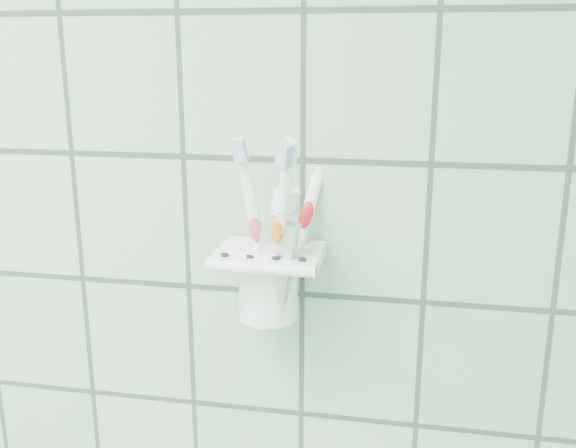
{
  "coord_description": "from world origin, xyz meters",
  "views": [
    {
      "loc": [
        0.81,
        0.51,
        1.53
      ],
      "look_at": [
        0.7,
        1.1,
        1.36
      ],
      "focal_mm": 40.0,
      "sensor_mm": 36.0,
      "label": 1
    }
  ],
  "objects_px": {
    "toothbrush_blue": "(281,217)",
    "toothbrush_orange": "(270,214)",
    "cup": "(268,278)",
    "toothbrush_pink": "(273,227)",
    "toothpaste_tube": "(266,241)",
    "holder_bracket": "(270,256)"
  },
  "relations": [
    {
      "from": "cup",
      "to": "toothbrush_blue",
      "type": "height_order",
      "value": "toothbrush_blue"
    },
    {
      "from": "toothbrush_blue",
      "to": "cup",
      "type": "bearing_deg",
      "value": -177.42
    },
    {
      "from": "cup",
      "to": "toothbrush_pink",
      "type": "distance_m",
      "value": 0.06
    },
    {
      "from": "cup",
      "to": "toothbrush_orange",
      "type": "height_order",
      "value": "toothbrush_orange"
    },
    {
      "from": "holder_bracket",
      "to": "cup",
      "type": "bearing_deg",
      "value": 127.22
    },
    {
      "from": "toothbrush_blue",
      "to": "toothbrush_pink",
      "type": "bearing_deg",
      "value": -107.94
    },
    {
      "from": "holder_bracket",
      "to": "toothbrush_pink",
      "type": "height_order",
      "value": "toothbrush_pink"
    },
    {
      "from": "cup",
      "to": "toothpaste_tube",
      "type": "relative_size",
      "value": 0.54
    },
    {
      "from": "cup",
      "to": "toothbrush_pink",
      "type": "height_order",
      "value": "toothbrush_pink"
    },
    {
      "from": "holder_bracket",
      "to": "toothbrush_orange",
      "type": "relative_size",
      "value": 0.53
    },
    {
      "from": "toothbrush_blue",
      "to": "toothpaste_tube",
      "type": "distance_m",
      "value": 0.03
    },
    {
      "from": "holder_bracket",
      "to": "toothpaste_tube",
      "type": "height_order",
      "value": "toothpaste_tube"
    },
    {
      "from": "toothbrush_pink",
      "to": "holder_bracket",
      "type": "bearing_deg",
      "value": 117.88
    },
    {
      "from": "holder_bracket",
      "to": "toothpaste_tube",
      "type": "xyz_separation_m",
      "value": [
        -0.0,
        -0.01,
        0.02
      ]
    },
    {
      "from": "toothpaste_tube",
      "to": "cup",
      "type": "bearing_deg",
      "value": 109.73
    },
    {
      "from": "toothbrush_pink",
      "to": "toothpaste_tube",
      "type": "distance_m",
      "value": 0.02
    },
    {
      "from": "toothbrush_blue",
      "to": "toothbrush_orange",
      "type": "relative_size",
      "value": 0.99
    },
    {
      "from": "toothbrush_pink",
      "to": "toothbrush_blue",
      "type": "xyz_separation_m",
      "value": [
        0.01,
        0.01,
        0.01
      ]
    },
    {
      "from": "toothbrush_pink",
      "to": "toothpaste_tube",
      "type": "xyz_separation_m",
      "value": [
        -0.01,
        -0.0,
        -0.02
      ]
    },
    {
      "from": "toothbrush_orange",
      "to": "toothbrush_pink",
      "type": "bearing_deg",
      "value": -33.98
    },
    {
      "from": "toothbrush_pink",
      "to": "cup",
      "type": "bearing_deg",
      "value": 119.16
    },
    {
      "from": "toothbrush_blue",
      "to": "toothbrush_orange",
      "type": "height_order",
      "value": "toothbrush_orange"
    }
  ]
}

